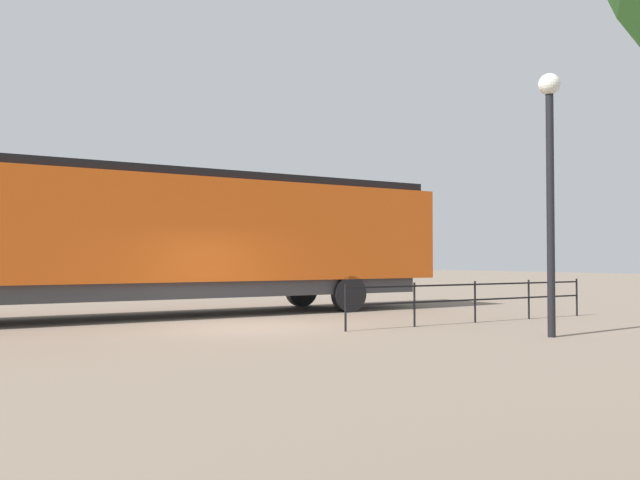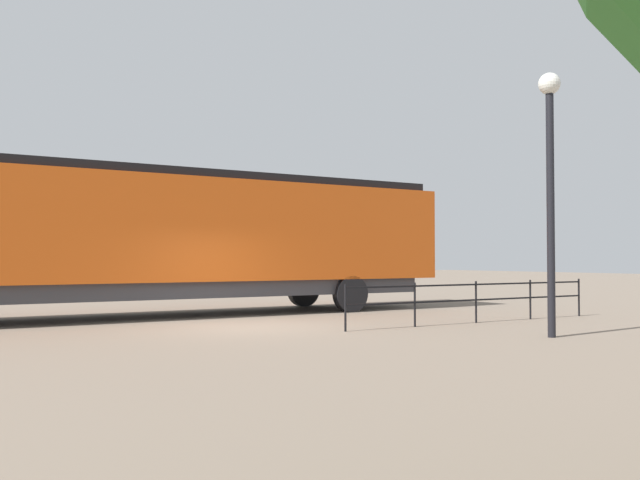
{
  "view_description": "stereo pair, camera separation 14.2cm",
  "coord_description": "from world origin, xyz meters",
  "views": [
    {
      "loc": [
        14.53,
        -6.88,
        1.61
      ],
      "look_at": [
        1.46,
        1.13,
        2.04
      ],
      "focal_mm": 37.96,
      "sensor_mm": 36.0,
      "label": 1
    },
    {
      "loc": [
        14.6,
        -6.76,
        1.61
      ],
      "look_at": [
        1.46,
        1.13,
        2.04
      ],
      "focal_mm": 37.96,
      "sensor_mm": 36.0,
      "label": 2
    }
  ],
  "objects": [
    {
      "name": "platform_fence",
      "position": [
        2.01,
        5.38,
        0.69
      ],
      "size": [
        0.05,
        7.9,
        1.05
      ],
      "color": "black",
      "rests_on": "ground_plane"
    },
    {
      "name": "ground_plane",
      "position": [
        0.0,
        0.0,
        0.0
      ],
      "size": [
        120.0,
        120.0,
        0.0
      ],
      "primitive_type": "plane",
      "color": "#756656"
    },
    {
      "name": "locomotive",
      "position": [
        -3.91,
        -0.57,
        2.28
      ],
      "size": [
        3.18,
        17.81,
        4.05
      ],
      "color": "#D15114",
      "rests_on": "ground_plane"
    },
    {
      "name": "lamp_post",
      "position": [
        5.13,
        4.47,
        3.67
      ],
      "size": [
        0.45,
        0.45,
        5.47
      ],
      "color": "black",
      "rests_on": "ground_plane"
    }
  ]
}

